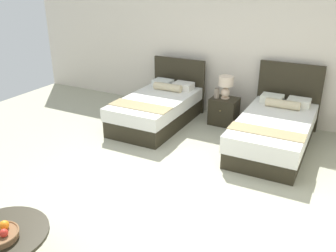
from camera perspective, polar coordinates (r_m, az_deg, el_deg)
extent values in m
cube|color=#A6A58D|center=(5.21, -1.29, -9.24)|extent=(10.10, 9.98, 0.02)
cube|color=beige|center=(7.50, 10.81, 11.40)|extent=(10.10, 0.12, 2.63)
cube|color=black|center=(7.11, -1.90, 1.45)|extent=(1.10, 2.00, 0.32)
cube|color=silver|center=(7.01, -1.93, 3.60)|extent=(1.14, 2.04, 0.24)
cube|color=black|center=(7.84, 1.74, 6.61)|extent=(1.17, 0.07, 1.13)
cube|color=silver|center=(7.68, -0.82, 6.82)|extent=(0.39, 0.30, 0.14)
cube|color=silver|center=(7.47, 2.43, 6.34)|extent=(0.39, 0.30, 0.14)
cylinder|color=beige|center=(7.36, -0.06, 6.16)|extent=(0.60, 0.15, 0.15)
cube|color=#94835A|center=(6.51, -4.41, 3.16)|extent=(1.15, 0.40, 0.01)
cube|color=black|center=(6.39, 16.16, -2.33)|extent=(1.10, 2.15, 0.27)
cube|color=silver|center=(6.28, 16.43, -0.06)|extent=(1.14, 2.19, 0.28)
cube|color=black|center=(7.23, 18.48, 4.55)|extent=(1.17, 0.07, 1.26)
cube|color=white|center=(7.00, 16.13, 4.18)|extent=(0.39, 0.30, 0.14)
cube|color=white|center=(6.93, 19.98, 3.51)|extent=(0.39, 0.30, 0.14)
cylinder|color=beige|center=(6.74, 17.67, 3.31)|extent=(0.60, 0.15, 0.15)
cube|color=#94835A|center=(5.67, 15.28, -0.85)|extent=(1.15, 0.34, 0.01)
cube|color=black|center=(7.21, 8.83, 2.35)|extent=(0.52, 0.43, 0.53)
sphere|color=tan|center=(6.98, 8.23, 2.38)|extent=(0.02, 0.02, 0.02)
cylinder|color=beige|center=(7.14, 9.01, 4.45)|extent=(0.17, 0.17, 0.02)
ellipsoid|color=beige|center=(7.11, 9.06, 5.27)|extent=(0.17, 0.17, 0.19)
cylinder|color=#99844C|center=(7.07, 9.12, 6.17)|extent=(0.02, 0.02, 0.04)
cylinder|color=beige|center=(7.04, 9.18, 7.05)|extent=(0.29, 0.29, 0.19)
cylinder|color=gray|center=(7.11, 7.70, 5.13)|extent=(0.10, 0.10, 0.18)
torus|color=gray|center=(7.08, 7.74, 5.88)|extent=(0.10, 0.10, 0.01)
cylinder|color=black|center=(3.98, -24.85, -15.39)|extent=(0.90, 0.90, 0.04)
sphere|color=orange|center=(3.90, -24.48, -14.08)|extent=(0.09, 0.09, 0.09)
sphere|color=red|center=(3.81, -24.53, -15.14)|extent=(0.08, 0.08, 0.08)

